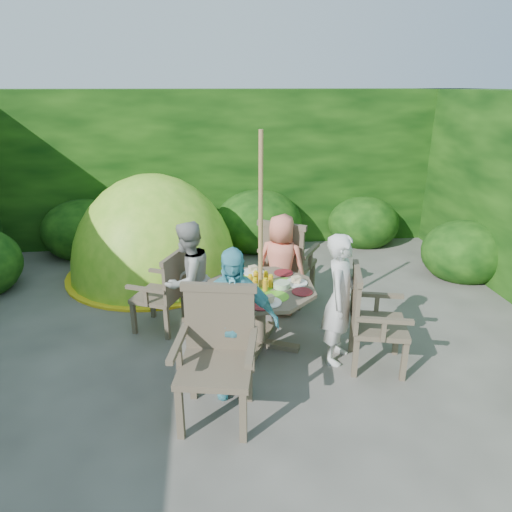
{
  "coord_description": "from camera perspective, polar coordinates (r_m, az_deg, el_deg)",
  "views": [
    {
      "loc": [
        -0.25,
        -3.86,
        2.58
      ],
      "look_at": [
        0.26,
        0.67,
        0.85
      ],
      "focal_mm": 32.0,
      "sensor_mm": 36.0,
      "label": 1
    }
  ],
  "objects": [
    {
      "name": "hedge_enclosure",
      "position": [
        5.37,
        -3.57,
        6.38
      ],
      "size": [
        9.0,
        9.0,
        2.5
      ],
      "color": "black",
      "rests_on": "ground"
    },
    {
      "name": "garden_chair_front",
      "position": [
        3.74,
        -4.89,
        -12.0
      ],
      "size": [
        0.72,
        0.66,
        1.05
      ],
      "rotation": [
        0.0,
        0.0,
        -0.19
      ],
      "color": "#463C2E",
      "rests_on": "ground"
    },
    {
      "name": "dome_tent",
      "position": [
        6.8,
        -12.35,
        -2.04
      ],
      "size": [
        2.65,
        2.65,
        2.87
      ],
      "rotation": [
        0.0,
        0.0,
        -0.14
      ],
      "color": "#70BE24",
      "rests_on": "ground"
    },
    {
      "name": "garden_chair_back",
      "position": [
        5.6,
        3.78,
        -0.53
      ],
      "size": [
        0.81,
        0.79,
        1.03
      ],
      "rotation": [
        0.0,
        0.0,
        2.59
      ],
      "color": "#463C2E",
      "rests_on": "ground"
    },
    {
      "name": "ground",
      "position": [
        4.65,
        -2.33,
        -12.95
      ],
      "size": [
        60.0,
        60.0,
        0.0
      ],
      "primitive_type": "plane",
      "color": "#4A4842",
      "rests_on": "ground"
    },
    {
      "name": "patio_table",
      "position": [
        4.63,
        0.6,
        -5.06
      ],
      "size": [
        1.52,
        1.52,
        0.8
      ],
      "rotation": [
        0.0,
        0.0,
        -0.42
      ],
      "color": "#463C2E",
      "rests_on": "ground"
    },
    {
      "name": "child_back",
      "position": [
        5.32,
        3.14,
        -1.11
      ],
      "size": [
        0.7,
        0.6,
        1.2
      ],
      "primitive_type": "imported",
      "rotation": [
        0.0,
        0.0,
        2.68
      ],
      "color": "#EF7C63",
      "rests_on": "ground"
    },
    {
      "name": "child_left",
      "position": [
        4.88,
        -8.46,
        -2.99
      ],
      "size": [
        0.77,
        0.78,
        1.27
      ],
      "primitive_type": "imported",
      "rotation": [
        0.0,
        0.0,
        -2.27
      ],
      "color": "#9FA09A",
      "rests_on": "ground"
    },
    {
      "name": "child_front",
      "position": [
        3.9,
        -3.0,
        -8.37
      ],
      "size": [
        0.83,
        0.43,
        1.36
      ],
      "primitive_type": "imported",
      "rotation": [
        0.0,
        0.0,
        -0.12
      ],
      "color": "#53B2C3",
      "rests_on": "ground"
    },
    {
      "name": "garden_chair_right",
      "position": [
        4.47,
        14.14,
        -7.54
      ],
      "size": [
        0.62,
        0.67,
        0.95
      ],
      "rotation": [
        0.0,
        0.0,
        1.33
      ],
      "color": "#463C2E",
      "rests_on": "ground"
    },
    {
      "name": "garden_chair_left",
      "position": [
        5.08,
        -11.44,
        -4.29
      ],
      "size": [
        0.63,
        0.67,
        0.87
      ],
      "rotation": [
        0.0,
        0.0,
        -1.99
      ],
      "color": "#463C2E",
      "rests_on": "ground"
    },
    {
      "name": "child_right",
      "position": [
        4.44,
        10.49,
        -5.34
      ],
      "size": [
        0.5,
        0.57,
        1.3
      ],
      "primitive_type": "imported",
      "rotation": [
        0.0,
        0.0,
        1.07
      ],
      "color": "silver",
      "rests_on": "ground"
    },
    {
      "name": "parasol_pole",
      "position": [
        4.42,
        0.58,
        1.2
      ],
      "size": [
        0.06,
        0.06,
        2.2
      ],
      "primitive_type": "cylinder",
      "rotation": [
        0.0,
        0.0,
        -0.42
      ],
      "color": "olive",
      "rests_on": "ground"
    }
  ]
}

